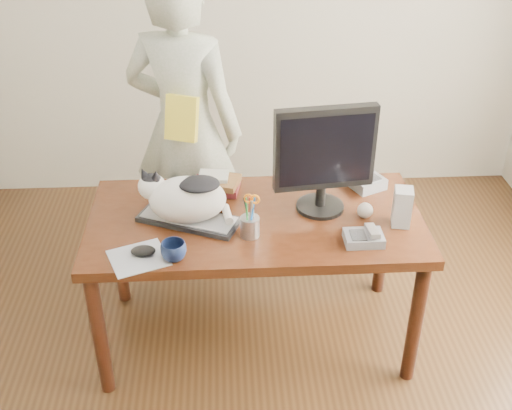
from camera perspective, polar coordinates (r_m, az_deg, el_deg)
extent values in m
plane|color=silver|center=(4.36, -1.29, 17.62)|extent=(4.00, 0.00, 4.00)
cube|color=black|center=(3.08, -0.05, -1.48)|extent=(1.60, 0.80, 0.05)
cylinder|color=black|center=(3.10, -13.73, -11.13)|extent=(0.07, 0.07, 0.70)
cylinder|color=black|center=(3.17, 14.00, -10.11)|extent=(0.07, 0.07, 0.70)
cylinder|color=black|center=(3.62, -12.14, -3.81)|extent=(0.07, 0.07, 0.70)
cylinder|color=black|center=(3.68, 11.26, -3.09)|extent=(0.07, 0.07, 0.70)
cube|color=black|center=(3.56, -0.36, -2.68)|extent=(1.45, 0.03, 0.50)
cube|color=black|center=(3.05, -5.98, -1.29)|extent=(0.51, 0.35, 0.02)
cube|color=#A7A7AC|center=(3.04, -6.00, -1.06)|extent=(0.47, 0.31, 0.01)
ellipsoid|color=white|center=(2.99, -6.10, 0.49)|extent=(0.42, 0.35, 0.22)
ellipsoid|color=white|center=(3.02, -9.23, 1.63)|extent=(0.17, 0.17, 0.12)
ellipsoid|color=black|center=(3.00, -9.30, 2.30)|extent=(0.12, 0.11, 0.05)
cone|color=black|center=(2.99, -9.94, 2.77)|extent=(0.08, 0.07, 0.08)
cone|color=black|center=(2.97, -8.93, 2.59)|extent=(0.08, 0.08, 0.08)
ellipsoid|color=black|center=(2.92, -5.08, 1.87)|extent=(0.24, 0.22, 0.05)
cylinder|color=white|center=(3.01, -2.58, -0.81)|extent=(0.06, 0.15, 0.05)
cylinder|color=black|center=(3.15, 5.71, -0.11)|extent=(0.26, 0.26, 0.02)
cylinder|color=black|center=(3.12, 5.77, 0.86)|extent=(0.05, 0.05, 0.11)
cube|color=black|center=(2.98, 6.15, 5.04)|extent=(0.48, 0.11, 0.40)
cube|color=black|center=(2.95, 6.30, 4.80)|extent=(0.43, 0.06, 0.34)
cylinder|color=#98999E|center=(2.92, -0.55, -1.93)|extent=(0.11, 0.11, 0.10)
cylinder|color=black|center=(2.88, -0.86, -0.41)|extent=(0.04, 0.03, 0.15)
cylinder|color=#0D53B9|center=(2.86, -0.32, -0.71)|extent=(0.03, 0.03, 0.15)
cylinder|color=red|center=(2.89, -0.48, -0.37)|extent=(0.02, 0.04, 0.14)
cylinder|color=#17732A|center=(2.86, -0.81, -0.68)|extent=(0.02, 0.03, 0.15)
cylinder|color=#BABABF|center=(2.86, -0.43, -0.45)|extent=(0.01, 0.03, 0.11)
cylinder|color=#BABABF|center=(2.86, -0.28, -0.47)|extent=(0.02, 0.02, 0.11)
torus|color=orange|center=(2.83, -0.66, 0.58)|extent=(0.05, 0.03, 0.05)
torus|color=orange|center=(2.83, -0.09, 0.51)|extent=(0.05, 0.03, 0.05)
cube|color=#A3A7AF|center=(2.84, -10.40, -4.64)|extent=(0.30, 0.29, 0.01)
ellipsoid|color=black|center=(2.85, -10.00, -4.04)|extent=(0.13, 0.10, 0.04)
imported|color=black|center=(2.79, -7.34, -4.09)|extent=(0.15, 0.15, 0.09)
cube|color=slate|center=(2.93, 9.55, -2.92)|extent=(0.17, 0.13, 0.04)
cube|color=#39393B|center=(2.90, 9.07, -2.65)|extent=(0.07, 0.09, 0.01)
cube|color=#BABABF|center=(2.93, 10.30, -2.26)|extent=(0.04, 0.15, 0.05)
cube|color=#9E9EA1|center=(3.05, 12.87, -0.18)|extent=(0.10, 0.11, 0.19)
sphere|color=silver|center=(3.10, 9.68, -0.48)|extent=(0.08, 0.08, 0.08)
cube|color=#511519|center=(3.29, -3.57, 1.67)|extent=(0.26, 0.21, 0.04)
cube|color=brown|center=(3.27, -3.43, 2.13)|extent=(0.25, 0.22, 0.03)
cube|color=silver|center=(3.26, -3.79, 2.59)|extent=(0.16, 0.13, 0.02)
cube|color=slate|center=(3.37, 9.50, 2.23)|extent=(0.23, 0.26, 0.06)
cube|color=#39393B|center=(3.33, 9.87, 2.47)|extent=(0.14, 0.14, 0.01)
imported|color=silver|center=(3.59, -6.36, 6.68)|extent=(0.77, 0.64, 1.81)
cube|color=yellow|center=(3.37, -6.62, 7.67)|extent=(0.20, 0.16, 0.24)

